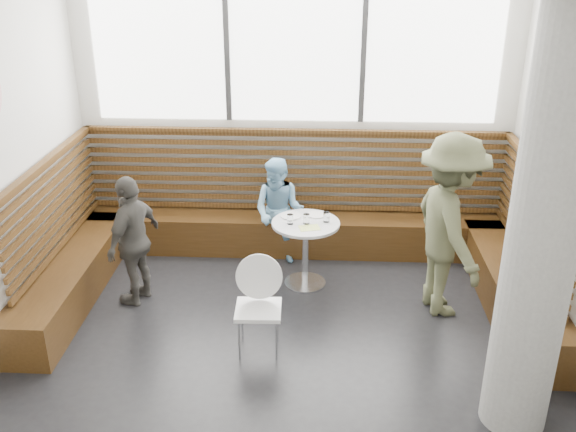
# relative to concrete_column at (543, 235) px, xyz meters

# --- Properties ---
(room) EXTENTS (5.00, 5.00, 3.20)m
(room) POSITION_rel_concrete_column_xyz_m (-1.85, 0.60, 0.00)
(room) COLOR silver
(room) RESTS_ON ground
(booth) EXTENTS (5.00, 2.50, 1.44)m
(booth) POSITION_rel_concrete_column_xyz_m (-1.85, 2.37, -1.19)
(booth) COLOR #38230E
(booth) RESTS_ON ground
(concrete_column) EXTENTS (0.50, 0.50, 3.20)m
(concrete_column) POSITION_rel_concrete_column_xyz_m (0.00, 0.00, 0.00)
(concrete_column) COLOR gray
(concrete_column) RESTS_ON ground
(cafe_table) EXTENTS (0.72, 0.72, 0.74)m
(cafe_table) POSITION_rel_concrete_column_xyz_m (-1.69, 2.04, -1.07)
(cafe_table) COLOR silver
(cafe_table) RESTS_ON ground
(cafe_chair) EXTENTS (0.43, 0.42, 0.89)m
(cafe_chair) POSITION_rel_concrete_column_xyz_m (-2.07, 0.86, -1.08)
(cafe_chair) COLOR white
(cafe_chair) RESTS_ON ground
(adult_man) EXTENTS (0.92, 1.31, 1.84)m
(adult_man) POSITION_rel_concrete_column_xyz_m (-0.29, 1.61, -0.68)
(adult_man) COLOR #53583A
(adult_man) RESTS_ON ground
(child_back) EXTENTS (0.71, 0.62, 1.24)m
(child_back) POSITION_rel_concrete_column_xyz_m (-2.00, 2.58, -0.98)
(child_back) COLOR #86C1E9
(child_back) RESTS_ON ground
(child_left) EXTENTS (0.58, 0.87, 1.37)m
(child_left) POSITION_rel_concrete_column_xyz_m (-3.41, 1.63, -0.92)
(child_left) COLOR #494742
(child_left) RESTS_ON ground
(plate_near) EXTENTS (0.22, 0.22, 0.02)m
(plate_near) POSITION_rel_concrete_column_xyz_m (-1.85, 2.18, -0.85)
(plate_near) COLOR white
(plate_near) RESTS_ON cafe_table
(plate_far) EXTENTS (0.20, 0.20, 0.01)m
(plate_far) POSITION_rel_concrete_column_xyz_m (-1.57, 2.22, -0.85)
(plate_far) COLOR white
(plate_far) RESTS_ON cafe_table
(glass_left) EXTENTS (0.07, 0.07, 0.11)m
(glass_left) POSITION_rel_concrete_column_xyz_m (-1.85, 1.99, -0.81)
(glass_left) COLOR white
(glass_left) RESTS_ON cafe_table
(glass_mid) EXTENTS (0.07, 0.07, 0.11)m
(glass_mid) POSITION_rel_concrete_column_xyz_m (-1.68, 2.00, -0.81)
(glass_mid) COLOR white
(glass_mid) RESTS_ON cafe_table
(glass_right) EXTENTS (0.07, 0.07, 0.11)m
(glass_right) POSITION_rel_concrete_column_xyz_m (-1.47, 2.06, -0.81)
(glass_right) COLOR white
(glass_right) RESTS_ON cafe_table
(menu_card) EXTENTS (0.24, 0.19, 0.00)m
(menu_card) POSITION_rel_concrete_column_xyz_m (-1.64, 1.90, -0.86)
(menu_card) COLOR #A5C64C
(menu_card) RESTS_ON cafe_table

